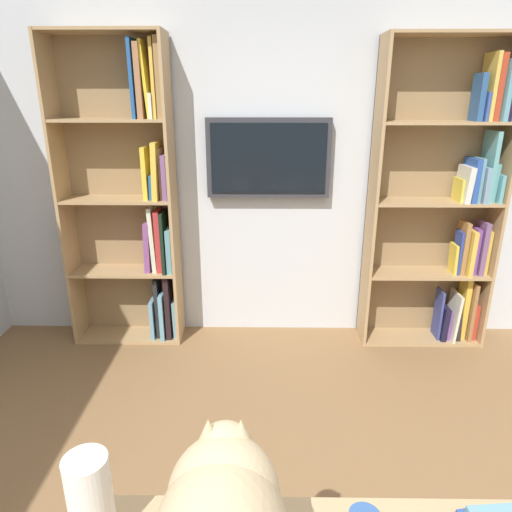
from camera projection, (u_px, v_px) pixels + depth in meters
The scene contains 5 objects.
wall_back at pixel (276, 164), 3.37m from camera, with size 4.52×0.06×2.70m, color silver.
bookshelf_left at pixel (449, 207), 3.30m from camera, with size 0.92×0.28×2.21m.
bookshelf_right at pixel (134, 204), 3.32m from camera, with size 0.82×0.28×2.23m.
wall_mounted_tv at pixel (268, 158), 3.28m from camera, with size 0.90×0.07×0.57m.
paper_towel_roll at pixel (90, 500), 1.13m from camera, with size 0.11×0.11×0.25m, color white.
Camera 1 is at (0.10, 1.18, 1.81)m, focal length 31.87 mm.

